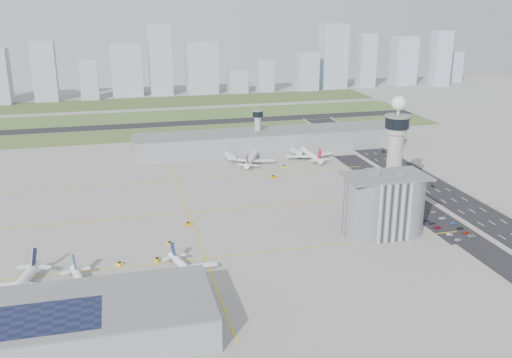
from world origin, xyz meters
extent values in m
plane|color=#9E9B93|center=(0.00, 0.00, 0.00)|extent=(1000.00, 1000.00, 0.00)
cube|color=#455829|center=(-20.00, 225.00, 0.04)|extent=(480.00, 50.00, 0.08)
cube|color=#576F34|center=(-20.00, 300.00, 0.04)|extent=(480.00, 60.00, 0.08)
cube|color=#3F5126|center=(-20.00, 380.00, 0.04)|extent=(480.00, 70.00, 0.08)
cube|color=black|center=(-20.00, 262.00, 0.06)|extent=(480.00, 22.00, 0.10)
cube|color=black|center=(115.00, 0.00, 0.05)|extent=(28.00, 500.00, 0.10)
cube|color=#9E9E99|center=(101.00, 0.00, 0.60)|extent=(0.60, 500.00, 1.20)
cube|color=#9E9E99|center=(129.00, 0.00, 0.60)|extent=(0.60, 500.00, 1.20)
cube|color=black|center=(90.00, -10.00, 0.04)|extent=(18.00, 260.00, 0.08)
cube|color=black|center=(88.00, -22.00, 0.05)|extent=(20.00, 44.00, 0.10)
cube|color=yellow|center=(-40.00, -30.00, 0.01)|extent=(260.00, 0.60, 0.01)
cube|color=yellow|center=(-40.00, 30.00, 0.01)|extent=(260.00, 0.60, 0.01)
cube|color=yellow|center=(-40.00, 90.00, 0.01)|extent=(260.00, 0.60, 0.01)
cube|color=yellow|center=(-40.00, 30.00, 0.01)|extent=(0.60, 260.00, 0.01)
cylinder|color=#ADAAA5|center=(72.00, 8.00, 24.00)|extent=(8.40, 8.40, 48.00)
cylinder|color=#ADAAA5|center=(72.00, 8.00, 46.00)|extent=(11.00, 11.00, 4.00)
cylinder|color=black|center=(72.00, 8.00, 50.00)|extent=(13.00, 13.00, 6.00)
cylinder|color=slate|center=(72.00, 8.00, 53.50)|extent=(14.00, 14.00, 1.00)
cylinder|color=#ADAAA5|center=(72.00, 8.00, 56.00)|extent=(1.60, 1.60, 5.00)
sphere|color=white|center=(72.00, 8.00, 60.50)|extent=(8.00, 8.00, 8.00)
cylinder|color=#ADAAA5|center=(30.00, 150.00, 14.00)|extent=(5.00, 5.00, 28.00)
cylinder|color=black|center=(30.00, 150.00, 29.00)|extent=(8.00, 8.00, 4.00)
cylinder|color=slate|center=(30.00, 150.00, 31.50)|extent=(8.60, 8.60, 0.80)
cube|color=#B2B2B7|center=(52.00, -22.00, 15.00)|extent=(18.00, 24.00, 30.00)
cylinder|color=#B2B2B7|center=(43.00, -22.00, 15.00)|extent=(24.00, 24.00, 30.00)
cylinder|color=#B2B2B7|center=(61.00, -22.00, 15.00)|extent=(24.00, 24.00, 30.00)
cube|color=slate|center=(52.00, -22.00, 30.40)|extent=(42.00, 24.00, 0.80)
cube|color=slate|center=(46.00, -19.00, 32.00)|extent=(6.00, 5.00, 3.00)
cube|color=slate|center=(57.00, -24.00, 31.70)|extent=(5.00, 4.00, 2.40)
cube|color=gray|center=(40.00, 148.00, 7.50)|extent=(210.00, 32.00, 15.00)
cube|color=slate|center=(40.00, 148.00, 15.40)|extent=(210.00, 32.00, 0.80)
cube|color=gray|center=(-88.00, -82.00, 6.00)|extent=(84.00, 42.00, 12.00)
cube|color=slate|center=(-88.00, -82.00, 12.40)|extent=(84.00, 42.00, 0.80)
cube|color=black|center=(-105.00, -88.00, 12.90)|extent=(40.00, 22.00, 0.20)
imported|color=silver|center=(84.06, -40.24, 0.63)|extent=(3.83, 1.94, 1.25)
imported|color=#9EA0A2|center=(83.82, -33.28, 0.56)|extent=(3.43, 1.35, 1.11)
imported|color=maroon|center=(82.84, -23.69, 0.59)|extent=(4.35, 2.25, 1.17)
imported|color=#212229|center=(82.96, -17.78, 0.56)|extent=(3.86, 1.59, 1.12)
imported|color=navy|center=(82.07, -13.83, 0.55)|extent=(3.31, 1.56, 1.09)
imported|color=white|center=(82.01, -5.94, 0.63)|extent=(4.00, 1.93, 1.26)
imported|color=#959CA1|center=(93.46, -37.65, 0.66)|extent=(4.78, 2.31, 1.31)
imported|color=#B12C14|center=(93.26, -33.48, 0.58)|extent=(4.10, 1.86, 1.17)
imported|color=#23232C|center=(93.52, -27.54, 0.65)|extent=(3.97, 1.96, 1.30)
imported|color=navy|center=(93.91, -20.88, 0.60)|extent=(3.77, 1.73, 1.20)
imported|color=white|center=(92.33, -12.76, 0.57)|extent=(4.33, 2.45, 1.14)
imported|color=#9E9E9E|center=(92.40, -3.53, 0.57)|extent=(4.07, 2.00, 1.14)
imported|color=black|center=(116.07, 37.64, 0.56)|extent=(1.27, 3.45, 1.13)
imported|color=navy|center=(122.57, 120.57, 0.60)|extent=(2.60, 4.53, 1.19)
imported|color=gray|center=(108.84, 178.67, 0.57)|extent=(1.76, 3.51, 1.15)
cube|color=#9EADC1|center=(-150.11, 419.66, 33.44)|extent=(25.49, 20.39, 66.89)
cube|color=#9EADC1|center=(-102.68, 417.90, 22.60)|extent=(20.04, 16.03, 45.20)
cube|color=#9EADC1|center=(-59.44, 436.89, 30.61)|extent=(35.76, 28.61, 61.22)
cube|color=#9EADC1|center=(-19.42, 431.56, 41.69)|extent=(26.33, 21.06, 83.39)
cube|color=#9EADC1|center=(30.27, 432.32, 31.06)|extent=(36.96, 29.57, 62.11)
cube|color=#9EADC1|center=(73.27, 423.68, 13.87)|extent=(23.01, 18.41, 27.75)
cube|color=#9EADC1|center=(108.28, 423.34, 19.48)|extent=(20.22, 16.18, 38.97)
cube|color=#9EADC1|center=(162.17, 421.29, 23.44)|extent=(26.14, 20.92, 46.89)
cube|color=#9EADC1|center=(201.27, 433.27, 40.60)|extent=(32.26, 25.81, 81.20)
cube|color=#9EADC1|center=(244.74, 426.38, 34.37)|extent=(21.59, 17.28, 68.75)
cube|color=#9EADC1|center=(302.83, 435.54, 31.70)|extent=(30.25, 24.20, 63.40)
cube|color=#9EADC1|center=(345.49, 415.96, 35.78)|extent=(23.04, 18.43, 71.56)
cube|color=#9EADC1|center=(382.05, 443.29, 20.53)|extent=(22.64, 18.11, 41.06)
camera|label=1|loc=(-74.95, -266.65, 115.64)|focal=40.00mm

